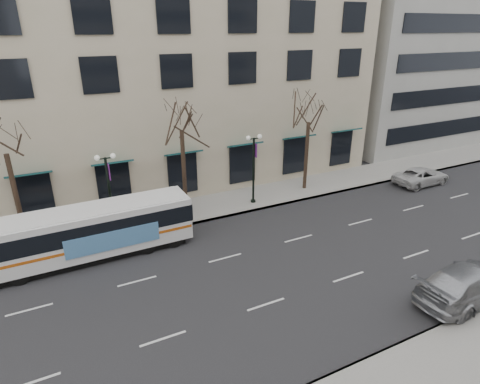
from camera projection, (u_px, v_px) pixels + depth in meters
ground at (244, 279)px, 20.82m from camera, size 160.00×160.00×0.00m
sidewalk_far at (248, 199)px, 30.30m from camera, size 80.00×4.00×0.15m
building_hotel at (105, 28)px, 32.72m from camera, size 40.00×20.00×24.00m
tree_far_left at (2, 137)px, 21.36m from camera, size 3.60×3.60×8.34m
tree_far_mid at (181, 116)px, 25.44m from camera, size 3.60×3.60×8.55m
tree_far_right at (309, 110)px, 29.78m from camera, size 3.60×3.60×8.06m
lamp_post_left at (110, 190)px, 24.39m from camera, size 1.22×0.45×5.21m
lamp_post_right at (254, 166)px, 28.54m from camera, size 1.22×0.45×5.21m
city_bus at (93, 231)px, 22.30m from camera, size 11.05×2.53×2.99m
silver_car at (468, 283)px, 19.05m from camera, size 6.14×2.81×1.74m
white_pickup at (421, 176)px, 33.14m from camera, size 4.99×2.34×1.38m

